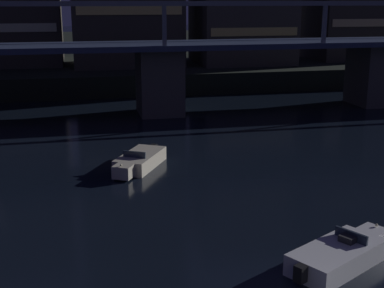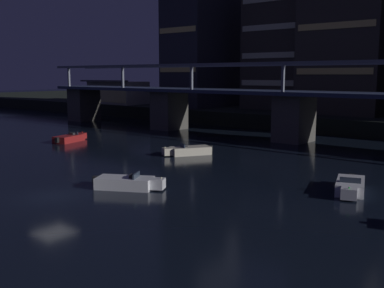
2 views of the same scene
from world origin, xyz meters
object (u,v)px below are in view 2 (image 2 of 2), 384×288
at_px(speedboat_mid_left, 350,186).
at_px(tower_central, 350,5).
at_px(waterfront_pavilion, 118,92).
at_px(speedboat_near_right, 188,151).
at_px(river_bridge, 294,108).
at_px(tower_west_tall, 287,42).
at_px(tower_west_low, 202,13).
at_px(speedboat_near_center, 128,183).
at_px(speedboat_mid_center, 70,138).

bearing_deg(speedboat_mid_left, tower_central, 112.59).
relative_size(tower_central, waterfront_pavilion, 2.55).
xyz_separation_m(tower_central, speedboat_near_right, (-2.65, -32.89, -17.47)).
height_order(waterfront_pavilion, speedboat_near_right, waterfront_pavilion).
relative_size(river_bridge, tower_west_tall, 3.82).
bearing_deg(speedboat_mid_left, tower_west_low, 139.19).
xyz_separation_m(tower_central, speedboat_mid_left, (15.50, -37.27, -17.47)).
height_order(tower_west_tall, speedboat_mid_left, tower_west_tall).
distance_m(river_bridge, tower_central, 22.61).
bearing_deg(speedboat_near_right, river_bridge, 76.40).
height_order(river_bridge, waterfront_pavilion, river_bridge).
xyz_separation_m(waterfront_pavilion, speedboat_near_center, (47.36, -40.33, -4.02)).
height_order(tower_central, waterfront_pavilion, tower_central).
bearing_deg(tower_central, river_bridge, -86.84).
bearing_deg(tower_west_low, tower_central, 1.82).
bearing_deg(speedboat_near_center, waterfront_pavilion, 139.58).
bearing_deg(waterfront_pavilion, tower_west_tall, 18.53).
distance_m(river_bridge, tower_west_low, 35.72).
bearing_deg(tower_west_tall, speedboat_near_right, -75.32).
distance_m(tower_central, speedboat_mid_center, 43.68).
height_order(tower_west_tall, waterfront_pavilion, tower_west_tall).
bearing_deg(speedboat_near_center, tower_west_tall, 107.07).
relative_size(waterfront_pavilion, speedboat_near_center, 2.54).
height_order(waterfront_pavilion, speedboat_mid_left, waterfront_pavilion).
bearing_deg(river_bridge, waterfront_pavilion, 165.23).
height_order(tower_west_low, speedboat_mid_center, tower_west_low).
bearing_deg(speedboat_near_center, tower_central, 93.89).
distance_m(speedboat_near_center, speedboat_near_right, 14.58).
relative_size(tower_west_low, speedboat_near_right, 6.93).
bearing_deg(tower_west_tall, speedboat_near_center, -72.93).
distance_m(river_bridge, tower_west_tall, 27.88).
distance_m(tower_west_tall, tower_central, 14.09).
xyz_separation_m(tower_central, speedboat_mid_center, (-19.38, -35.03, -17.47)).
relative_size(tower_west_tall, speedboat_near_center, 4.64).
bearing_deg(speedboat_near_right, speedboat_near_center, -66.55).
distance_m(tower_central, waterfront_pavilion, 46.59).
bearing_deg(river_bridge, speedboat_mid_center, -139.86).
bearing_deg(speedboat_mid_center, speedboat_near_right, 7.29).
distance_m(tower_west_tall, speedboat_mid_left, 52.08).
relative_size(waterfront_pavilion, speedboat_mid_left, 2.42).
distance_m(speedboat_mid_left, speedboat_mid_center, 34.96).
height_order(speedboat_mid_left, speedboat_mid_center, same).
relative_size(tower_west_low, speedboat_near_center, 6.91).
distance_m(tower_west_low, speedboat_mid_center, 39.54).
bearing_deg(river_bridge, tower_west_low, 148.43).
distance_m(waterfront_pavilion, speedboat_near_right, 49.69).
xyz_separation_m(tower_central, speedboat_near_center, (3.15, -46.27, -17.47)).
bearing_deg(speedboat_mid_center, tower_west_tall, 80.16).
bearing_deg(tower_west_tall, speedboat_mid_left, -56.29).
relative_size(river_bridge, tower_central, 2.74).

